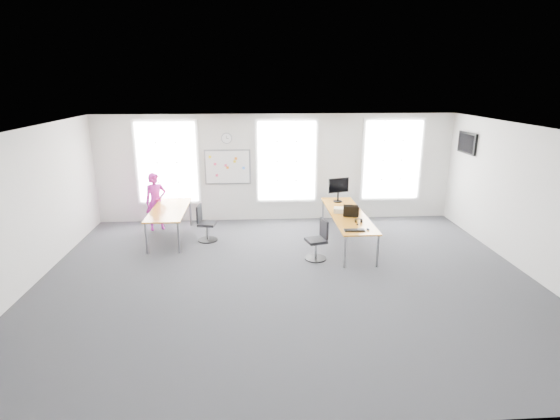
{
  "coord_description": "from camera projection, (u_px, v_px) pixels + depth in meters",
  "views": [
    {
      "loc": [
        -0.65,
        -8.08,
        3.86
      ],
      "look_at": [
        -0.06,
        1.2,
        1.1
      ],
      "focal_mm": 28.0,
      "sensor_mm": 36.0,
      "label": 1
    }
  ],
  "objects": [
    {
      "name": "floor",
      "position": [
        287.0,
        279.0,
        8.86
      ],
      "size": [
        10.0,
        10.0,
        0.0
      ],
      "primitive_type": "plane",
      "color": "#2A2A2F",
      "rests_on": "ground"
    },
    {
      "name": "ceiling",
      "position": [
        287.0,
        129.0,
        8.01
      ],
      "size": [
        10.0,
        10.0,
        0.0
      ],
      "primitive_type": "plane",
      "rotation": [
        3.14,
        0.0,
        0.0
      ],
      "color": "white",
      "rests_on": "ground"
    },
    {
      "name": "wall_back",
      "position": [
        276.0,
        168.0,
        12.26
      ],
      "size": [
        10.0,
        0.0,
        10.0
      ],
      "primitive_type": "plane",
      "rotation": [
        1.57,
        0.0,
        0.0
      ],
      "color": "silver",
      "rests_on": "ground"
    },
    {
      "name": "wall_front",
      "position": [
        317.0,
        313.0,
        4.61
      ],
      "size": [
        10.0,
        0.0,
        10.0
      ],
      "primitive_type": "plane",
      "rotation": [
        -1.57,
        0.0,
        0.0
      ],
      "color": "silver",
      "rests_on": "ground"
    },
    {
      "name": "wall_left",
      "position": [
        20.0,
        212.0,
        8.14
      ],
      "size": [
        0.0,
        10.0,
        10.0
      ],
      "primitive_type": "plane",
      "rotation": [
        1.57,
        0.0,
        1.57
      ],
      "color": "silver",
      "rests_on": "ground"
    },
    {
      "name": "wall_right",
      "position": [
        536.0,
        203.0,
        8.74
      ],
      "size": [
        0.0,
        10.0,
        10.0
      ],
      "primitive_type": "plane",
      "rotation": [
        1.57,
        0.0,
        -1.57
      ],
      "color": "silver",
      "rests_on": "ground"
    },
    {
      "name": "window_left",
      "position": [
        167.0,
        162.0,
        12.0
      ],
      "size": [
        1.6,
        0.06,
        2.2
      ],
      "primitive_type": "cube",
      "color": "white",
      "rests_on": "wall_back"
    },
    {
      "name": "window_mid",
      "position": [
        287.0,
        161.0,
        12.2
      ],
      "size": [
        1.6,
        0.06,
        2.2
      ],
      "primitive_type": "cube",
      "color": "white",
      "rests_on": "wall_back"
    },
    {
      "name": "window_right",
      "position": [
        392.0,
        160.0,
        12.38
      ],
      "size": [
        1.6,
        0.06,
        2.2
      ],
      "primitive_type": "cube",
      "color": "white",
      "rests_on": "wall_back"
    },
    {
      "name": "desk_right",
      "position": [
        347.0,
        216.0,
        10.63
      ],
      "size": [
        0.83,
        3.1,
        0.75
      ],
      "color": "#C46C17",
      "rests_on": "ground"
    },
    {
      "name": "desk_left",
      "position": [
        169.0,
        212.0,
        10.91
      ],
      "size": [
        0.86,
        2.15,
        0.78
      ],
      "color": "#C46C17",
      "rests_on": "ground"
    },
    {
      "name": "chair_right",
      "position": [
        318.0,
        242.0,
        9.74
      ],
      "size": [
        0.5,
        0.5,
        0.91
      ],
      "rotation": [
        0.0,
        0.0,
        -1.32
      ],
      "color": "black",
      "rests_on": "ground"
    },
    {
      "name": "chair_left",
      "position": [
        205.0,
        225.0,
        10.87
      ],
      "size": [
        0.49,
        0.49,
        0.92
      ],
      "rotation": [
        0.0,
        0.0,
        1.42
      ],
      "color": "black",
      "rests_on": "ground"
    },
    {
      "name": "person",
      "position": [
        156.0,
        202.0,
        11.6
      ],
      "size": [
        0.67,
        0.57,
        1.55
      ],
      "primitive_type": "imported",
      "rotation": [
        0.0,
        0.0,
        0.43
      ],
      "color": "#C423A3",
      "rests_on": "ground"
    },
    {
      "name": "whiteboard",
      "position": [
        228.0,
        167.0,
        12.14
      ],
      "size": [
        1.2,
        0.03,
        0.9
      ],
      "primitive_type": "cube",
      "color": "white",
      "rests_on": "wall_back"
    },
    {
      "name": "wall_clock",
      "position": [
        227.0,
        138.0,
        11.91
      ],
      "size": [
        0.3,
        0.04,
        0.3
      ],
      "primitive_type": "cylinder",
      "rotation": [
        1.57,
        0.0,
        0.0
      ],
      "color": "gray",
      "rests_on": "wall_back"
    },
    {
      "name": "tv",
      "position": [
        467.0,
        143.0,
        11.38
      ],
      "size": [
        0.06,
        0.9,
        0.55
      ],
      "primitive_type": "cube",
      "color": "black",
      "rests_on": "wall_right"
    },
    {
      "name": "keyboard",
      "position": [
        355.0,
        230.0,
        9.4
      ],
      "size": [
        0.46,
        0.19,
        0.02
      ],
      "primitive_type": "cube",
      "rotation": [
        0.0,
        0.0,
        -0.07
      ],
      "color": "black",
      "rests_on": "desk_right"
    },
    {
      "name": "mouse",
      "position": [
        368.0,
        229.0,
        9.43
      ],
      "size": [
        0.09,
        0.12,
        0.04
      ],
      "primitive_type": "ellipsoid",
      "rotation": [
        0.0,
        0.0,
        -0.23
      ],
      "color": "black",
      "rests_on": "desk_right"
    },
    {
      "name": "lens_cap",
      "position": [
        358.0,
        225.0,
        9.79
      ],
      "size": [
        0.06,
        0.06,
        0.01
      ],
      "primitive_type": "cylinder",
      "rotation": [
        0.0,
        0.0,
        0.11
      ],
      "color": "black",
      "rests_on": "desk_right"
    },
    {
      "name": "headphones",
      "position": [
        358.0,
        221.0,
        9.93
      ],
      "size": [
        0.17,
        0.09,
        0.1
      ],
      "rotation": [
        0.0,
        0.0,
        0.1
      ],
      "color": "black",
      "rests_on": "desk_right"
    },
    {
      "name": "laptop_sleeve",
      "position": [
        351.0,
        211.0,
        10.31
      ],
      "size": [
        0.36,
        0.25,
        0.29
      ],
      "rotation": [
        0.0,
        0.0,
        -0.19
      ],
      "color": "black",
      "rests_on": "desk_right"
    },
    {
      "name": "paper_stack",
      "position": [
        341.0,
        210.0,
        10.69
      ],
      "size": [
        0.39,
        0.32,
        0.12
      ],
      "primitive_type": "cube",
      "rotation": [
        0.0,
        0.0,
        -0.24
      ],
      "color": "beige",
      "rests_on": "desk_right"
    },
    {
      "name": "monitor",
      "position": [
        338.0,
        188.0,
        11.53
      ],
      "size": [
        0.57,
        0.24,
        0.65
      ],
      "rotation": [
        0.0,
        0.0,
        0.3
      ],
      "color": "black",
      "rests_on": "desk_right"
    }
  ]
}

